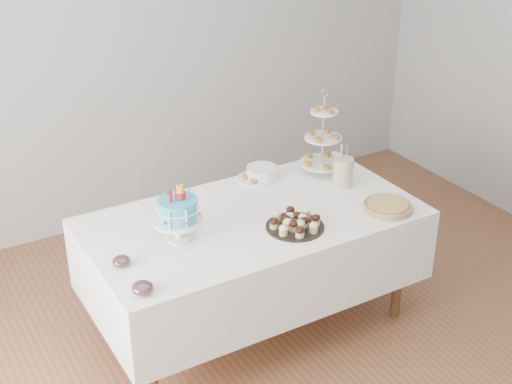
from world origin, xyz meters
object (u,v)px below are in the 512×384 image
table (253,250)px  pastry_plate (256,177)px  plate_stack (262,173)px  utensil_pitcher (343,171)px  pie (388,206)px  tiered_stand (323,138)px  birthday_cake (178,221)px  jam_bowl_a (143,288)px  cupcake_tray (295,222)px  jam_bowl_b (121,261)px

table → pastry_plate: size_ratio=7.97×
plate_stack → utensil_pitcher: bearing=-42.0°
pie → tiered_stand: 0.66m
birthday_cake → pie: 1.23m
plate_stack → jam_bowl_a: plate_stack is taller
plate_stack → pie: bearing=-61.1°
cupcake_tray → jam_bowl_b: 0.98m
pie → utensil_pitcher: (-0.03, 0.40, 0.07)m
tiered_stand → plate_stack: bearing=164.0°
cupcake_tray → pie: (0.58, -0.10, -0.01)m
birthday_cake → pie: birthday_cake is taller
table → birthday_cake: 0.59m
table → plate_stack: bearing=53.3°
birthday_cake → utensil_pitcher: (1.16, 0.09, -0.02)m
pie → utensil_pitcher: bearing=94.1°
plate_stack → utensil_pitcher: (0.38, -0.34, 0.06)m
birthday_cake → pastry_plate: (0.73, 0.43, -0.10)m
pie → tiered_stand: (-0.02, 0.63, 0.21)m
jam_bowl_a → jam_bowl_b: bearing=90.0°
pie → tiered_stand: size_ratio=0.52×
pie → tiered_stand: tiered_stand is taller
table → jam_bowl_a: jam_bowl_a is taller
table → cupcake_tray: cupcake_tray is taller
utensil_pitcher → pastry_plate: bearing=134.2°
tiered_stand → utensil_pitcher: tiered_stand is taller
pie → plate_stack: bearing=118.9°
pastry_plate → jam_bowl_a: size_ratio=2.22×
pie → jam_bowl_b: size_ratio=3.02×
table → utensil_pitcher: bearing=4.9°
plate_stack → utensil_pitcher: size_ratio=0.72×
cupcake_tray → pastry_plate: (0.12, 0.64, -0.02)m
table → jam_bowl_a: size_ratio=17.73×
table → jam_bowl_b: 0.89m
jam_bowl_a → utensil_pitcher: 1.59m
table → plate_stack: (0.30, 0.40, 0.27)m
tiered_stand → plate_stack: tiered_stand is taller
table → pie: pie is taller
pastry_plate → table: bearing=-122.4°
pie → pastry_plate: 0.87m
pie → table: bearing=154.3°
jam_bowl_b → utensil_pitcher: bearing=6.6°
utensil_pitcher → birthday_cake: bearing=177.6°
tiered_stand → jam_bowl_b: size_ratio=5.85×
birthday_cake → jam_bowl_b: bearing=-165.7°
birthday_cake → pie: (1.19, -0.31, -0.09)m
pastry_plate → utensil_pitcher: bearing=-38.8°
pie → jam_bowl_a: (-1.55, -0.06, 0.00)m
table → pastry_plate: 0.53m
utensil_pitcher → jam_bowl_a: bearing=-170.2°
birthday_cake → plate_stack: 0.89m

